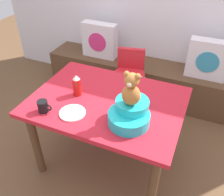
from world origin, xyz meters
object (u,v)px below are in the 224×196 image
pillow_floral_right (208,60)px  dinner_plate_near (72,113)px  pillow_floral_left (100,40)px  ketchup_bottle (77,86)px  teddy_bear (131,90)px  dining_table (107,110)px  coffee_mug (43,106)px  highchair (129,76)px  infant_seat_teal (130,114)px

pillow_floral_right → dinner_plate_near: bearing=-120.7°
pillow_floral_left → ketchup_bottle: size_ratio=2.38×
teddy_bear → dining_table: bearing=146.1°
pillow_floral_right → coffee_mug: bearing=-125.4°
highchair → coffee_mug: bearing=-105.7°
teddy_bear → ketchup_bottle: teddy_bear is taller
dining_table → coffee_mug: (-0.38, -0.32, 0.16)m
dining_table → coffee_mug: size_ratio=10.22×
pillow_floral_right → teddy_bear: bearing=-107.6°
dining_table → teddy_bear: (0.25, -0.17, 0.39)m
infant_seat_teal → coffee_mug: (-0.64, -0.15, -0.02)m
pillow_floral_left → highchair: (0.56, -0.42, -0.16)m
dining_table → teddy_bear: teddy_bear is taller
highchair → infant_seat_teal: infant_seat_teal is taller
pillow_floral_left → highchair: 0.72m
highchair → infant_seat_teal: (0.33, -0.93, 0.29)m
highchair → teddy_bear: bearing=-70.4°
coffee_mug → ketchup_bottle: bearing=67.0°
ketchup_bottle → dining_table: bearing=6.2°
dining_table → infant_seat_teal: infant_seat_teal is taller
pillow_floral_right → dinner_plate_near: 1.67m
coffee_mug → teddy_bear: bearing=13.3°
pillow_floral_left → pillow_floral_right: same height
pillow_floral_left → dining_table: bearing=-61.6°
highchair → dining_table: bearing=-84.2°
highchair → dinner_plate_near: bearing=-95.2°
pillow_floral_left → dinner_plate_near: (0.47, -1.44, 0.07)m
pillow_floral_right → infant_seat_teal: (-0.43, -1.35, 0.13)m
highchair → infant_seat_teal: bearing=-70.4°
pillow_floral_left → pillow_floral_right: 1.32m
dining_table → ketchup_bottle: (-0.26, -0.03, 0.19)m
dinner_plate_near → infant_seat_teal: bearing=11.8°
highchair → dinner_plate_near: (-0.09, -1.02, 0.22)m
pillow_floral_left → highchair: size_ratio=0.56×
ketchup_bottle → coffee_mug: ketchup_bottle is taller
ketchup_bottle → coffee_mug: size_ratio=1.54×
pillow_floral_right → ketchup_bottle: bearing=-127.9°
pillow_floral_right → infant_seat_teal: bearing=-107.6°
ketchup_bottle → coffee_mug: (-0.12, -0.29, -0.04)m
coffee_mug → dinner_plate_near: bearing=16.4°
coffee_mug → pillow_floral_right: bearing=54.6°
infant_seat_teal → teddy_bear: size_ratio=1.32×
pillow_floral_left → dinner_plate_near: pillow_floral_left is taller
teddy_bear → coffee_mug: 0.69m
dinner_plate_near → pillow_floral_right: bearing=59.3°
infant_seat_teal → dinner_plate_near: size_ratio=1.65×
teddy_bear → dinner_plate_near: teddy_bear is taller
dining_table → dinner_plate_near: (-0.17, -0.26, 0.11)m
dinner_plate_near → pillow_floral_left: bearing=108.0°
pillow_floral_right → ketchup_bottle: size_ratio=2.38×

